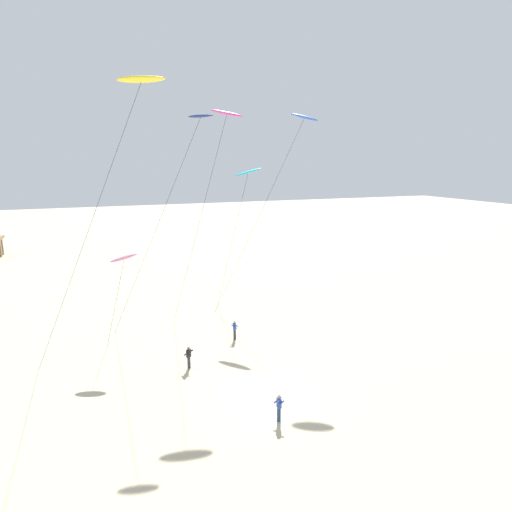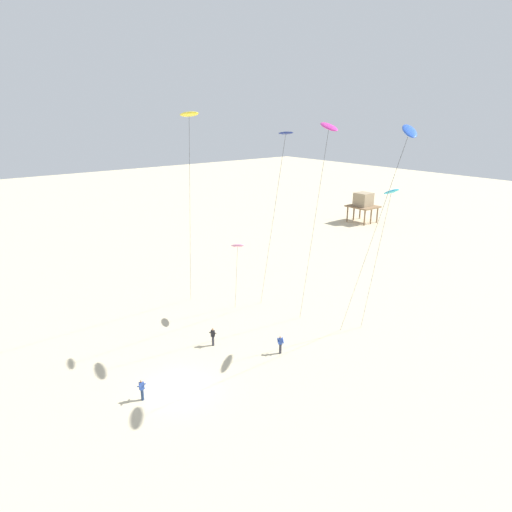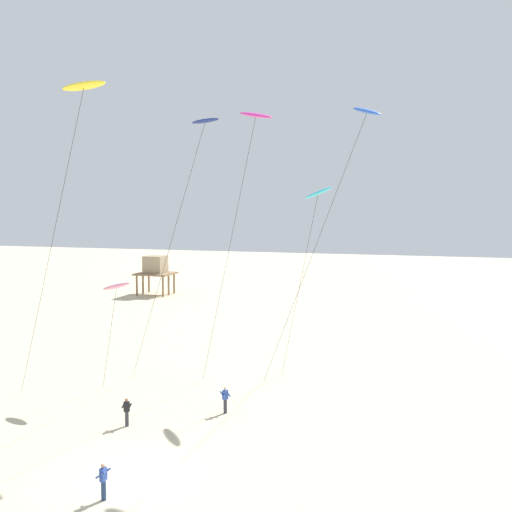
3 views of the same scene
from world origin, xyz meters
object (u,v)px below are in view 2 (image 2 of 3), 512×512
kite_navy (285,141)px  kite_flyer_middle (280,344)px  kite_blue (409,134)px  kite_flyer_nearest (142,389)px  stilt_house (363,202)px  kite_cyan (391,193)px  kite_yellow (189,116)px  kite_magenta (329,129)px  kite_flyer_furthest (213,336)px  kite_pink (237,246)px

kite_navy → kite_flyer_middle: size_ratio=11.02×
kite_blue → kite_flyer_nearest: (-9.25, -15.74, -17.53)m
kite_flyer_middle → stilt_house: (-26.18, 43.80, 2.99)m
kite_cyan → kite_yellow: bearing=-133.9°
kite_cyan → kite_navy: (-6.36, -5.87, 3.92)m
kite_blue → kite_flyer_nearest: bearing=-120.5°
kite_magenta → kite_flyer_furthest: 19.99m
kite_pink → kite_magenta: kite_magenta is taller
kite_magenta → kite_flyer_middle: bearing=-101.0°
kite_flyer_middle → kite_flyer_nearest: bearing=-96.3°
kite_blue → stilt_house: 54.62m
kite_pink → kite_flyer_nearest: bearing=-62.9°
kite_magenta → kite_navy: 3.65m
kite_blue → kite_flyer_middle: size_ratio=11.44×
kite_magenta → kite_flyer_nearest: 23.87m
kite_magenta → kite_cyan: 7.20m
kite_blue → kite_magenta: bearing=178.2°
kite_blue → kite_navy: kite_blue is taller
kite_navy → kite_flyer_furthest: size_ratio=11.02×
kite_flyer_nearest → kite_flyer_middle: bearing=83.7°
kite_flyer_middle → kite_cyan: bearing=62.4°
kite_flyer_furthest → stilt_house: size_ratio=0.30×
kite_navy → kite_cyan: bearing=42.7°
kite_pink → kite_cyan: (12.55, 6.16, 6.24)m
kite_flyer_nearest → kite_navy: bearing=93.6°
kite_magenta → kite_blue: (7.17, -0.23, -0.10)m
kite_cyan → kite_navy: size_ratio=0.77×
kite_yellow → kite_flyer_furthest: bearing=0.9°
kite_blue → kite_flyer_furthest: (-12.67, -7.43, -17.53)m
kite_flyer_nearest → kite_flyer_middle: 12.14m
kite_flyer_nearest → kite_flyer_furthest: size_ratio=1.00×
kite_yellow → kite_blue: kite_yellow is taller
kite_navy → stilt_house: kite_navy is taller
kite_flyer_furthest → kite_pink: bearing=123.7°
kite_cyan → stilt_house: size_ratio=2.58×
kite_magenta → kite_flyer_middle: kite_magenta is taller
kite_yellow → kite_flyer_middle: (7.12, 3.79, -18.54)m
kite_flyer_middle → stilt_house: size_ratio=0.30×
kite_blue → kite_navy: bearing=-170.8°
kite_cyan → kite_flyer_furthest: bearing=-127.3°
kite_magenta → kite_blue: 7.17m
kite_navy → kite_flyer_nearest: 21.81m
kite_flyer_middle → kite_flyer_furthest: bearing=-141.7°
kite_flyer_furthest → kite_blue: bearing=30.4°
kite_blue → kite_flyer_middle: 19.58m
kite_flyer_middle → kite_flyer_furthest: size_ratio=1.00×
stilt_house → kite_flyer_furthest: bearing=-65.7°
kite_navy → stilt_house: 50.03m
kite_flyer_furthest → kite_magenta: bearing=54.3°
kite_yellow → stilt_house: size_ratio=3.61×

